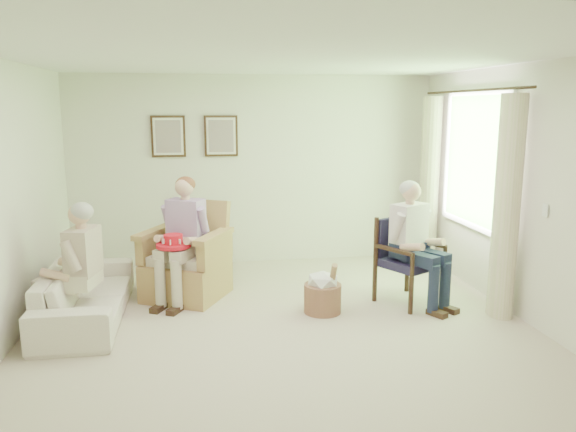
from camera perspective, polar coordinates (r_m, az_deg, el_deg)
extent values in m
plane|color=#C1B09B|center=(5.49, -0.36, -12.21)|extent=(5.50, 5.50, 0.00)
cube|color=silver|center=(7.82, -3.44, 4.64)|extent=(5.00, 0.04, 2.60)
cube|color=silver|center=(2.52, 9.28, -9.23)|extent=(5.00, 0.04, 2.60)
cube|color=silver|center=(6.02, 23.86, 1.81)|extent=(0.04, 5.50, 2.60)
cube|color=white|center=(5.06, -0.40, 15.95)|extent=(5.00, 5.50, 0.02)
cube|color=#2D6B23|center=(7.01, 18.52, 5.41)|extent=(0.02, 1.40, 1.50)
cube|color=white|center=(6.98, 18.84, 11.80)|extent=(0.04, 1.52, 0.06)
cube|color=white|center=(7.11, 18.07, -0.85)|extent=(0.04, 1.52, 0.06)
cylinder|color=#382114|center=(6.94, 18.18, 12.01)|extent=(0.03, 2.50, 0.03)
cylinder|color=beige|center=(6.14, 21.32, 0.74)|extent=(0.34, 0.34, 2.30)
cylinder|color=beige|center=(7.87, 14.16, 3.27)|extent=(0.34, 0.34, 2.30)
cube|color=#382114|center=(7.73, -12.06, 7.92)|extent=(0.45, 0.03, 0.55)
cube|color=silver|center=(7.70, -12.07, 7.91)|extent=(0.39, 0.01, 0.49)
cube|color=tan|center=(7.70, -12.07, 7.91)|extent=(0.33, 0.01, 0.43)
cube|color=#382114|center=(7.72, -6.82, 8.08)|extent=(0.45, 0.03, 0.55)
cube|color=silver|center=(7.70, -6.81, 8.07)|extent=(0.39, 0.01, 0.49)
cube|color=tan|center=(7.69, -6.81, 8.07)|extent=(0.33, 0.01, 0.43)
cube|color=tan|center=(6.61, -10.27, -6.32)|extent=(0.81, 0.79, 0.43)
cube|color=beige|center=(6.51, -10.35, -4.18)|extent=(0.63, 0.61, 0.10)
cube|color=tan|center=(6.80, -10.38, -0.97)|extent=(0.75, 0.23, 0.64)
cube|color=tan|center=(6.53, -13.69, -3.25)|extent=(0.10, 0.73, 0.31)
cube|color=tan|center=(6.51, -7.07, -3.06)|extent=(0.10, 0.73, 0.31)
cylinder|color=black|center=(6.17, 10.62, -7.71)|extent=(0.05, 0.05, 0.41)
cylinder|color=black|center=(6.37, 15.38, -7.31)|extent=(0.05, 0.05, 0.41)
cylinder|color=black|center=(6.64, 9.11, -6.32)|extent=(0.05, 0.05, 0.41)
cylinder|color=black|center=(6.83, 13.58, -6.00)|extent=(0.05, 0.05, 0.41)
cube|color=#1C1836|center=(6.42, 12.27, -4.68)|extent=(0.54, 0.52, 0.09)
cube|color=#1C1836|center=(6.59, 11.57, -2.01)|extent=(0.50, 0.06, 0.46)
imported|color=white|center=(6.20, -19.83, -7.37)|extent=(1.91, 0.75, 0.56)
cube|color=beige|center=(6.47, -10.40, -2.80)|extent=(0.40, 0.26, 0.16)
cube|color=#B58FCB|center=(6.43, -10.48, -0.34)|extent=(0.39, 0.24, 0.46)
sphere|color=#DDAD8E|center=(6.36, -10.60, 2.91)|extent=(0.21, 0.21, 0.21)
ellipsoid|color=brown|center=(6.38, -10.61, 3.17)|extent=(0.22, 0.22, 0.18)
cube|color=beige|center=(6.27, -11.34, -3.75)|extent=(0.14, 0.44, 0.13)
cube|color=beige|center=(6.27, -9.51, -3.70)|extent=(0.14, 0.44, 0.13)
cylinder|color=beige|center=(6.16, -11.31, -6.82)|extent=(0.12, 0.12, 0.54)
cylinder|color=beige|center=(6.16, -9.43, -6.77)|extent=(0.12, 0.12, 0.54)
cube|color=#1B243C|center=(6.38, 12.32, -3.33)|extent=(0.40, 0.26, 0.16)
cube|color=white|center=(6.34, 12.36, -0.83)|extent=(0.39, 0.24, 0.46)
sphere|color=#DDAD8E|center=(6.27, 12.53, 2.46)|extent=(0.21, 0.21, 0.21)
ellipsoid|color=#B7B2AD|center=(6.29, 12.46, 2.72)|extent=(0.22, 0.22, 0.18)
cube|color=#1B243C|center=(6.16, 12.17, -4.32)|extent=(0.14, 0.44, 0.13)
cube|color=#1B243C|center=(6.24, 13.89, -4.21)|extent=(0.14, 0.44, 0.13)
cylinder|color=#1B243C|center=(6.06, 12.75, -7.32)|extent=(0.12, 0.12, 0.51)
cylinder|color=#1B243C|center=(6.14, 14.50, -7.17)|extent=(0.12, 0.12, 0.51)
cube|color=beige|center=(5.98, -20.26, -5.91)|extent=(0.42, 0.26, 0.16)
cube|color=#BAA390|center=(5.92, -20.40, -3.26)|extent=(0.41, 0.24, 0.46)
sphere|color=#DDAD8E|center=(5.84, -20.66, 0.24)|extent=(0.21, 0.21, 0.21)
ellipsoid|color=#B7B2AD|center=(5.86, -20.63, 0.53)|extent=(0.22, 0.22, 0.18)
cube|color=beige|center=(5.81, -21.61, -7.01)|extent=(0.14, 0.44, 0.13)
cube|color=beige|center=(5.77, -19.66, -7.00)|extent=(0.14, 0.44, 0.13)
cylinder|color=beige|center=(5.69, -21.88, -9.71)|extent=(0.12, 0.12, 0.40)
cylinder|color=beige|center=(5.65, -19.88, -9.72)|extent=(0.12, 0.12, 0.40)
cylinder|color=red|center=(6.22, -11.56, -2.93)|extent=(0.37, 0.37, 0.04)
cylinder|color=red|center=(6.21, -11.58, -2.40)|extent=(0.20, 0.20, 0.12)
cube|color=white|center=(6.20, -10.59, -2.37)|extent=(0.04, 0.01, 0.05)
cube|color=white|center=(6.29, -10.94, -2.20)|extent=(0.03, 0.04, 0.05)
cube|color=white|center=(6.31, -11.76, -2.18)|extent=(0.02, 0.05, 0.05)
cube|color=white|center=(6.26, -12.45, -2.32)|extent=(0.04, 0.03, 0.05)
cube|color=white|center=(6.17, -12.49, -2.52)|extent=(0.04, 0.03, 0.05)
cube|color=white|center=(6.11, -11.84, -2.63)|extent=(0.02, 0.05, 0.05)
cube|color=white|center=(6.12, -10.98, -2.56)|extent=(0.03, 0.04, 0.05)
cylinder|color=tan|center=(6.07, 3.53, -8.34)|extent=(0.52, 0.52, 0.31)
ellipsoid|color=white|center=(6.01, 3.55, -6.54)|extent=(0.36, 0.36, 0.21)
cylinder|color=#A57F56|center=(5.99, 4.48, -6.62)|extent=(0.16, 0.28, 0.46)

